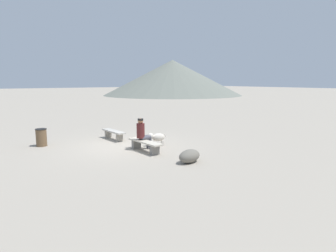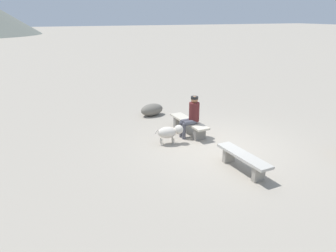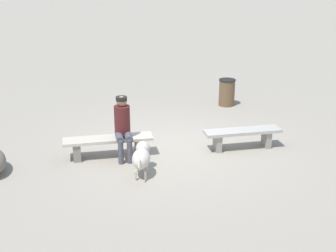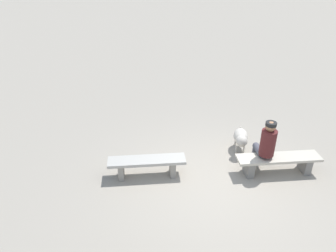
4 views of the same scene
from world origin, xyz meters
The scene contains 6 objects.
ground centered at (0.00, 0.00, -0.03)m, with size 210.00×210.00×0.06m, color #9E9384.
bench_left centered at (-1.53, 0.28, 0.32)m, with size 1.70×0.50×0.44m.
bench_right centered at (1.37, 0.33, 0.29)m, with size 1.88×0.54×0.43m.
seated_person centered at (1.06, 0.39, 0.74)m, with size 0.36×0.63×1.30m.
dog centered at (0.75, 1.26, 0.38)m, with size 0.44×0.86×0.57m.
trash_bin centered at (-2.00, -2.85, 0.38)m, with size 0.47×0.47×0.76m.
Camera 3 is at (1.30, 9.08, 3.85)m, focal length 48.06 mm.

